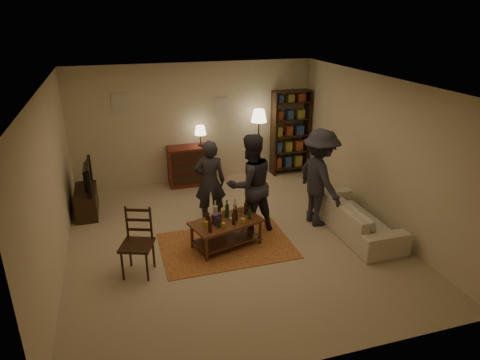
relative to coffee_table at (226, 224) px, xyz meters
name	(u,v)px	position (x,y,z in m)	size (l,w,h in m)	color
floor	(232,238)	(0.16, 0.22, -0.41)	(6.00, 6.00, 0.00)	#C6B793
room_shell	(166,105)	(-0.49, 3.20, 1.40)	(6.00, 6.00, 6.00)	beige
rug	(227,245)	(0.00, 0.00, -0.41)	(2.20, 1.50, 0.01)	maroon
coffee_table	(226,224)	(0.00, 0.00, 0.00)	(1.29, 0.93, 0.81)	brown
dining_chair	(138,239)	(-1.46, -0.34, 0.14)	(0.59, 0.59, 1.05)	#312010
tv_stand	(86,195)	(-2.29, 2.02, -0.03)	(0.40, 1.00, 1.06)	#312010
dresser	(191,165)	(-0.03, 2.93, 0.06)	(1.00, 0.50, 1.36)	maroon
bookshelf	(290,132)	(2.41, 3.00, 0.62)	(0.90, 0.34, 2.02)	#312010
floor_lamp	(259,121)	(1.56, 2.87, 0.98)	(0.36, 0.36, 1.65)	black
sofa	(356,216)	(2.36, -0.18, -0.11)	(2.08, 0.81, 0.61)	beige
person_left	(210,182)	(-0.03, 1.00, 0.38)	(0.58, 0.38, 1.59)	#26272E
person_right	(250,184)	(0.56, 0.42, 0.49)	(0.88, 0.69, 1.81)	#27272E
person_by_sofa	(320,178)	(1.86, 0.34, 0.49)	(1.17, 0.67, 1.81)	#282830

